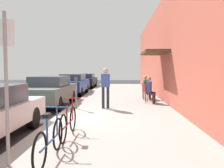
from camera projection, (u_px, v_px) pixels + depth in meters
ground_plane at (55, 119)px, 8.17m from camera, size 60.00×60.00×0.00m
sidewalk_slab at (119, 108)px, 10.08m from camera, size 4.50×32.00×0.12m
building_facade at (176, 46)px, 9.82m from camera, size 1.40×32.00×5.56m
parked_car_1 at (50, 91)px, 11.05m from camera, size 1.80×4.40×1.44m
parked_car_2 at (73, 84)px, 16.36m from camera, size 1.80×4.40×1.43m
parked_car_3 at (86, 80)px, 22.60m from camera, size 1.80×4.40×1.35m
parking_meter at (76, 90)px, 9.61m from camera, size 0.12×0.10×1.32m
street_sign at (6, 77)px, 3.85m from camera, size 0.32×0.06×2.60m
bicycle_0 at (68, 122)px, 5.62m from camera, size 0.46×1.71×0.90m
bicycle_1 at (50, 140)px, 4.18m from camera, size 0.46×1.71×0.90m
cafe_chair_0 at (149, 93)px, 11.35m from camera, size 0.55×0.55×0.87m
seated_patron_0 at (150, 89)px, 11.31m from camera, size 0.51×0.46×1.29m
cafe_chair_1 at (147, 91)px, 12.31m from camera, size 0.50×0.50×0.87m
cafe_chair_2 at (145, 90)px, 12.93m from camera, size 0.48×0.48×0.87m
seated_patron_2 at (146, 86)px, 12.92m from camera, size 0.45×0.39×1.29m
pedestrian_standing at (106, 85)px, 9.69m from camera, size 0.36×0.22×1.70m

